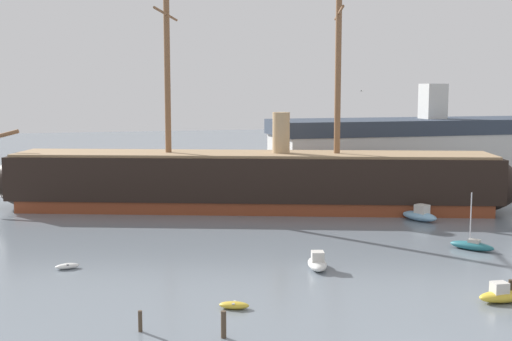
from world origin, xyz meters
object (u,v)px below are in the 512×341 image
(dinghy_foreground_left, at_px, (234,305))
(motorboat_near_centre, at_px, (317,263))
(tall_ship, at_px, (252,180))
(motorboat_distant_centre, at_px, (229,184))
(sailboat_mid_right, at_px, (472,245))
(seagull_in_flight, at_px, (362,91))
(motorboat_far_right, at_px, (416,188))
(motorboat_foreground_right, at_px, (502,295))
(mooring_piling_nearest, at_px, (224,324))
(dinghy_mid_left, at_px, (67,266))
(dockside_warehouse_right, at_px, (422,152))
(mooring_piling_right_pair, at_px, (140,321))
(mooring_piling_left_pair, at_px, (511,290))
(motorboat_alongside_stern, at_px, (420,215))

(dinghy_foreground_left, xyz_separation_m, motorboat_near_centre, (8.75, 7.84, 0.29))
(tall_ship, relative_size, motorboat_distant_centre, 18.13)
(sailboat_mid_right, bearing_deg, tall_ship, 119.34)
(motorboat_distant_centre, bearing_deg, seagull_in_flight, -76.08)
(sailboat_mid_right, relative_size, motorboat_distant_centre, 1.42)
(motorboat_far_right, distance_m, seagull_in_flight, 28.33)
(motorboat_distant_centre, xyz_separation_m, seagull_in_flight, (7.44, -30.03, 13.78))
(motorboat_foreground_right, relative_size, mooring_piling_nearest, 2.13)
(motorboat_near_centre, height_order, motorboat_far_right, motorboat_far_right)
(dinghy_mid_left, relative_size, dockside_warehouse_right, 0.04)
(motorboat_distant_centre, bearing_deg, mooring_piling_right_pair, -107.98)
(sailboat_mid_right, xyz_separation_m, motorboat_distant_centre, (-12.69, 43.25, 0.06))
(seagull_in_flight, bearing_deg, mooring_piling_nearest, -126.46)
(motorboat_far_right, height_order, mooring_piling_nearest, motorboat_far_right)
(dinghy_mid_left, xyz_separation_m, mooring_piling_nearest, (9.02, -18.14, 0.59))
(dockside_warehouse_right, bearing_deg, seagull_in_flight, -130.33)
(tall_ship, relative_size, motorboat_far_right, 13.81)
(motorboat_far_right, relative_size, mooring_piling_left_pair, 3.35)
(motorboat_near_centre, bearing_deg, mooring_piling_right_pair, -145.30)
(dinghy_foreground_left, relative_size, seagull_in_flight, 2.25)
(mooring_piling_left_pair, xyz_separation_m, mooring_piling_right_pair, (-25.27, 0.56, -0.08))
(dinghy_mid_left, distance_m, dockside_warehouse_right, 62.04)
(motorboat_near_centre, height_order, mooring_piling_left_pair, motorboat_near_centre)
(motorboat_foreground_right, distance_m, motorboat_alongside_stern, 28.52)
(dockside_warehouse_right, xyz_separation_m, seagull_in_flight, (-20.92, -24.64, 9.28))
(motorboat_alongside_stern, height_order, mooring_piling_right_pair, motorboat_alongside_stern)
(seagull_in_flight, bearing_deg, mooring_piling_left_pair, -90.88)
(motorboat_near_centre, height_order, dinghy_mid_left, motorboat_near_centre)
(motorboat_far_right, distance_m, mooring_piling_left_pair, 48.28)
(dinghy_mid_left, distance_m, motorboat_distant_centre, 46.30)
(tall_ship, relative_size, dinghy_mid_left, 33.16)
(tall_ship, xyz_separation_m, motorboat_far_right, (25.50, 6.62, -2.91))
(dinghy_mid_left, bearing_deg, motorboat_far_right, 31.56)
(motorboat_alongside_stern, bearing_deg, tall_ship, 144.49)
(dinghy_foreground_left, distance_m, motorboat_alongside_stern, 35.69)
(mooring_piling_nearest, bearing_deg, motorboat_near_centre, 50.55)
(tall_ship, relative_size, dockside_warehouse_right, 1.36)
(motorboat_near_centre, relative_size, mooring_piling_right_pair, 2.99)
(mooring_piling_nearest, bearing_deg, sailboat_mid_right, 30.16)
(motorboat_near_centre, xyz_separation_m, motorboat_distant_centre, (3.08, 45.72, -0.03))
(motorboat_foreground_right, bearing_deg, motorboat_far_right, 68.37)
(mooring_piling_left_pair, bearing_deg, motorboat_foreground_right, -166.94)
(dinghy_foreground_left, distance_m, motorboat_far_right, 55.24)
(motorboat_near_centre, xyz_separation_m, seagull_in_flight, (10.52, 15.69, 13.75))
(tall_ship, bearing_deg, motorboat_far_right, 14.56)
(dinghy_foreground_left, distance_m, mooring_piling_right_pair, 6.96)
(mooring_piling_nearest, distance_m, seagull_in_flight, 37.92)
(motorboat_foreground_right, distance_m, mooring_piling_left_pair, 0.90)
(motorboat_alongside_stern, height_order, seagull_in_flight, seagull_in_flight)
(tall_ship, height_order, dinghy_mid_left, tall_ship)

